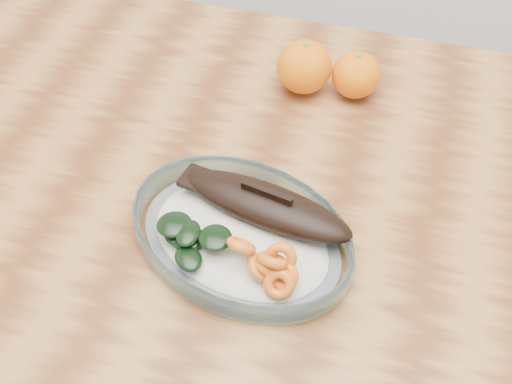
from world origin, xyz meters
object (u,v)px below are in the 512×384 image
dining_table (244,264)px  plated_meal (242,232)px  orange_left (304,67)px  orange_right (356,75)px

dining_table → plated_meal: (0.01, -0.04, 0.12)m
orange_left → dining_table: bearing=-93.6°
dining_table → orange_left: size_ratio=16.15×
dining_table → orange_left: orange_left is taller
plated_meal → orange_right: size_ratio=9.01×
orange_right → orange_left: bearing=-173.1°
plated_meal → orange_right: plated_meal is taller
plated_meal → orange_left: bearing=106.2°
orange_left → orange_right: orange_left is taller
dining_table → orange_right: orange_right is taller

